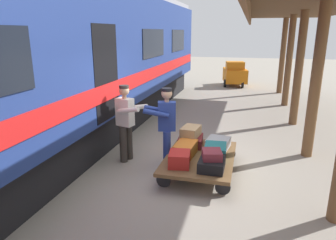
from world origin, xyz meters
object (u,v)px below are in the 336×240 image
object	(u,v)px
train_car	(44,66)
suitcase_burgundy_valise	(212,155)
porter_in_overalls	(166,125)
baggage_tug	(235,74)
suitcase_orange_carryall	(185,149)
luggage_cart	(200,158)
suitcase_tan_vintage	(191,132)
suitcase_teal_softside	(215,151)
suitcase_red_plastic	(179,159)
suitcase_maroon_trunk	(191,141)
suitcase_black_hardshell	(212,164)
porter_by_door	(126,121)
suitcase_gray_aluminum	(218,143)

from	to	relation	value
train_car	suitcase_burgundy_valise	distance (m)	4.18
porter_in_overalls	baggage_tug	world-z (taller)	porter_in_overalls
suitcase_orange_carryall	suitcase_burgundy_valise	xyz separation A→B (m)	(-0.60, 0.55, 0.15)
luggage_cart	suitcase_tan_vintage	size ratio (longest dim) A/B	4.00
suitcase_teal_softside	suitcase_orange_carryall	bearing A→B (deg)	0.00
suitcase_burgundy_valise	suitcase_red_plastic	bearing A→B (deg)	2.02
porter_in_overalls	train_car	bearing A→B (deg)	-1.64
suitcase_orange_carryall	suitcase_maroon_trunk	size ratio (longest dim) A/B	1.01
train_car	suitcase_red_plastic	world-z (taller)	train_car
suitcase_black_hardshell	suitcase_red_plastic	distance (m)	0.61
suitcase_burgundy_valise	porter_in_overalls	size ratio (longest dim) A/B	0.22
suitcase_orange_carryall	suitcase_maroon_trunk	xyz separation A→B (m)	(0.00, -0.57, -0.02)
luggage_cart	suitcase_black_hardshell	world-z (taller)	suitcase_black_hardshell
porter_by_door	suitcase_burgundy_valise	bearing A→B (deg)	160.09
porter_in_overalls	suitcase_tan_vintage	bearing A→B (deg)	-131.49
train_car	suitcase_burgundy_valise	size ratio (longest dim) A/B	50.81
porter_in_overalls	porter_by_door	bearing A→B (deg)	-5.60
train_car	suitcase_orange_carryall	distance (m)	3.62
suitcase_burgundy_valise	luggage_cart	bearing A→B (deg)	-61.46
suitcase_red_plastic	porter_in_overalls	world-z (taller)	porter_in_overalls
porter_by_door	baggage_tug	size ratio (longest dim) A/B	0.91
suitcase_gray_aluminum	porter_by_door	xyz separation A→B (m)	(1.97, 0.40, 0.47)
suitcase_red_plastic	porter_in_overalls	bearing A→B (deg)	-55.72
suitcase_black_hardshell	luggage_cart	bearing A→B (deg)	-61.71
baggage_tug	suitcase_burgundy_valise	bearing A→B (deg)	90.90
suitcase_gray_aluminum	suitcase_teal_softside	size ratio (longest dim) A/B	0.92
suitcase_teal_softside	suitcase_red_plastic	xyz separation A→B (m)	(0.61, 0.57, 0.00)
luggage_cart	suitcase_orange_carryall	xyz separation A→B (m)	(0.31, -0.00, 0.17)
train_car	suitcase_red_plastic	size ratio (longest dim) A/B	42.30
suitcase_maroon_trunk	suitcase_tan_vintage	xyz separation A→B (m)	(0.00, 0.00, 0.21)
porter_in_overalls	luggage_cart	bearing A→B (deg)	174.31
suitcase_teal_softside	porter_by_door	bearing A→B (deg)	-4.77
suitcase_gray_aluminum	porter_in_overalls	distance (m)	1.25
suitcase_teal_softside	suitcase_maroon_trunk	world-z (taller)	suitcase_teal_softside
suitcase_tan_vintage	porter_in_overalls	size ratio (longest dim) A/B	0.30
suitcase_orange_carryall	suitcase_burgundy_valise	size ratio (longest dim) A/B	1.63
suitcase_red_plastic	luggage_cart	bearing A→B (deg)	-118.29
baggage_tug	suitcase_red_plastic	bearing A→B (deg)	87.91
suitcase_teal_softside	suitcase_red_plastic	distance (m)	0.84
suitcase_red_plastic	suitcase_teal_softside	bearing A→B (deg)	-137.11
suitcase_black_hardshell	baggage_tug	bearing A→B (deg)	-89.06
porter_in_overalls	baggage_tug	xyz separation A→B (m)	(-0.86, -10.91, -0.30)
suitcase_teal_softside	baggage_tug	world-z (taller)	baggage_tug
suitcase_orange_carryall	suitcase_gray_aluminum	size ratio (longest dim) A/B	1.19
train_car	suitcase_gray_aluminum	size ratio (longest dim) A/B	37.24
suitcase_orange_carryall	porter_by_door	bearing A→B (deg)	-6.89
suitcase_black_hardshell	suitcase_maroon_trunk	size ratio (longest dim) A/B	0.97
suitcase_red_plastic	suitcase_tan_vintage	size ratio (longest dim) A/B	0.88
suitcase_burgundy_valise	porter_in_overalls	world-z (taller)	porter_in_overalls
suitcase_gray_aluminum	luggage_cart	bearing A→B (deg)	61.71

